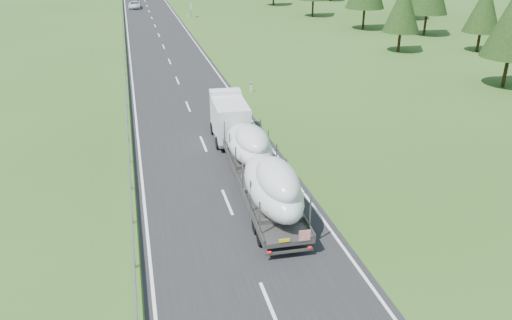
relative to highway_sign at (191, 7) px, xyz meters
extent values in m
plane|color=#2E501A|center=(-7.20, -80.00, -1.81)|extent=(400.00, 400.00, 0.00)
cube|color=black|center=(-7.20, 20.00, -1.80)|extent=(10.00, 400.00, 0.02)
cube|color=slate|center=(-12.50, 20.00, -1.21)|extent=(0.08, 400.00, 0.32)
cube|color=silver|center=(-0.70, -50.00, -1.31)|extent=(0.12, 0.07, 1.00)
cube|color=black|center=(-0.70, -50.00, -0.99)|extent=(0.13, 0.08, 0.12)
cube|color=silver|center=(-0.70, 0.00, -1.31)|extent=(0.12, 0.07, 1.00)
cube|color=black|center=(-0.70, 0.00, -0.99)|extent=(0.13, 0.08, 0.12)
cylinder|color=slate|center=(0.00, 0.00, -0.81)|extent=(0.08, 0.08, 2.00)
cube|color=silver|center=(0.00, 0.00, 0.19)|extent=(0.05, 0.90, 1.20)
cylinder|color=black|center=(32.46, -39.16, -0.32)|extent=(0.36, 0.36, 2.98)
cone|color=black|center=(32.46, -39.16, 3.82)|extent=(4.64, 4.64, 6.21)
cylinder|color=black|center=(32.09, -26.91, 0.09)|extent=(0.36, 0.36, 3.80)
cylinder|color=black|center=(37.39, -11.73, 0.29)|extent=(0.36, 0.36, 4.19)
cylinder|color=black|center=(36.20, 3.96, -0.09)|extent=(0.36, 0.36, 3.43)
cylinder|color=black|center=(24.26, -54.42, -0.02)|extent=(0.36, 0.36, 3.57)
cylinder|color=black|center=(22.38, -36.70, -0.30)|extent=(0.36, 0.36, 3.02)
cone|color=black|center=(22.38, -36.70, 3.90)|extent=(4.70, 4.70, 6.30)
cylinder|color=black|center=(25.33, -19.77, 0.16)|extent=(0.36, 0.36, 3.94)
cylinder|color=black|center=(22.31, -4.33, -0.03)|extent=(0.36, 0.36, 3.56)
cube|color=silver|center=(-5.17, -61.91, -0.05)|extent=(2.50, 4.71, 2.58)
cube|color=black|center=(-5.17, -59.56, 0.41)|extent=(2.12, 0.16, 1.29)
cube|color=silver|center=(-5.17, -59.88, 1.38)|extent=(2.35, 1.20, 0.28)
cube|color=#5A5755|center=(-5.17, -62.84, -1.30)|extent=(2.42, 2.86, 0.23)
cylinder|color=black|center=(-6.23, -60.25, -1.35)|extent=(0.36, 0.94, 0.92)
cylinder|color=black|center=(-4.11, -60.25, -1.35)|extent=(0.36, 0.94, 0.92)
cylinder|color=black|center=(-6.23, -63.21, -1.35)|extent=(0.36, 0.94, 0.92)
cylinder|color=black|center=(-4.11, -63.21, -1.35)|extent=(0.36, 0.94, 0.92)
cube|color=#5A5755|center=(-5.17, -70.68, -0.96)|extent=(3.02, 13.01, 0.24)
cube|color=#5A5755|center=(-6.40, -70.68, -0.73)|extent=(0.59, 12.91, 0.22)
cube|color=#5A5755|center=(-3.94, -70.68, -0.73)|extent=(0.59, 12.91, 0.22)
cube|color=#5A5755|center=(-6.40, -76.22, 0.04)|extent=(0.07, 0.07, 1.75)
cube|color=#5A5755|center=(-3.94, -76.22, 0.04)|extent=(0.07, 0.07, 1.75)
cube|color=#5A5755|center=(-6.40, -74.00, 0.04)|extent=(0.07, 0.07, 1.75)
cube|color=#5A5755|center=(-3.94, -74.00, 0.04)|extent=(0.07, 0.07, 1.75)
cube|color=#5A5755|center=(-6.40, -71.79, 0.04)|extent=(0.07, 0.07, 1.75)
cube|color=#5A5755|center=(-3.94, -71.79, 0.04)|extent=(0.07, 0.07, 1.75)
cube|color=#5A5755|center=(-6.40, -69.57, 0.04)|extent=(0.07, 0.07, 1.75)
cube|color=#5A5755|center=(-3.94, -69.57, 0.04)|extent=(0.07, 0.07, 1.75)
cube|color=#5A5755|center=(-6.40, -67.36, 0.04)|extent=(0.07, 0.07, 1.75)
cube|color=#5A5755|center=(-3.94, -67.36, 0.04)|extent=(0.07, 0.07, 1.75)
cube|color=#5A5755|center=(-6.40, -65.14, 0.04)|extent=(0.07, 0.07, 1.75)
cube|color=#5A5755|center=(-3.94, -65.14, 0.04)|extent=(0.07, 0.07, 1.75)
cylinder|color=black|center=(-6.19, -75.67, -1.35)|extent=(0.41, 0.94, 0.92)
cylinder|color=black|center=(-4.16, -75.67, -1.35)|extent=(0.41, 0.94, 0.92)
cylinder|color=black|center=(-6.19, -74.56, -1.35)|extent=(0.41, 0.94, 0.92)
cylinder|color=black|center=(-4.16, -74.56, -1.35)|extent=(0.41, 0.94, 0.92)
cube|color=#5A5755|center=(-5.17, -77.10, -1.39)|extent=(2.31, 0.21, 0.11)
cube|color=red|center=(-4.48, -77.16, -0.56)|extent=(0.55, 0.06, 0.55)
cube|color=yellow|center=(-5.45, -77.16, -0.70)|extent=(0.51, 0.06, 0.17)
cube|color=red|center=(-6.14, -77.16, -1.25)|extent=(0.17, 0.06, 0.09)
cube|color=red|center=(-4.20, -77.16, -1.25)|extent=(0.17, 0.06, 0.09)
ellipsoid|color=silver|center=(-5.17, -73.64, 0.29)|extent=(2.85, 6.90, 2.26)
ellipsoid|color=silver|center=(-5.17, -74.48, 1.08)|extent=(2.13, 4.38, 1.81)
ellipsoid|color=silver|center=(-5.17, -67.36, 0.09)|extent=(2.83, 6.29, 1.85)
ellipsoid|color=silver|center=(-5.17, -68.13, 0.74)|extent=(2.12, 3.99, 1.48)
imported|color=silver|center=(-9.81, 15.38, -1.08)|extent=(2.76, 5.40, 1.46)
camera|label=1|loc=(-11.72, -95.59, 12.07)|focal=35.00mm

